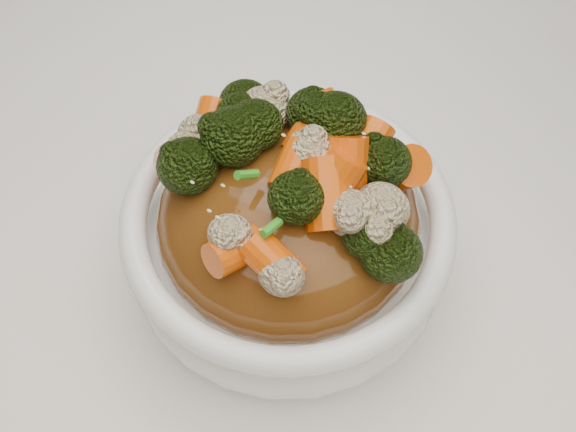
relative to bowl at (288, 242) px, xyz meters
The scene contains 8 objects.
tablecloth 0.06m from the bowl, 17.46° to the left, with size 1.20×0.80×0.04m, color white.
bowl is the anchor object (origin of this frame).
sauce_base 0.03m from the bowl, ahead, with size 0.16×0.16×0.09m, color #5B310F.
carrots 0.08m from the bowl, ahead, with size 0.16×0.16×0.05m, color #DF5307, non-canonical shape.
broccoli 0.08m from the bowl, ahead, with size 0.16×0.16×0.04m, color black, non-canonical shape.
cauliflower 0.08m from the bowl, ahead, with size 0.16×0.16×0.03m, color beige, non-canonical shape.
scallions 0.09m from the bowl, ahead, with size 0.12×0.12×0.02m, color #329422, non-canonical shape.
sesame_seeds 0.09m from the bowl, ahead, with size 0.14×0.14×0.01m, color beige, non-canonical shape.
Camera 1 is at (0.12, -0.19, 1.15)m, focal length 42.00 mm.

